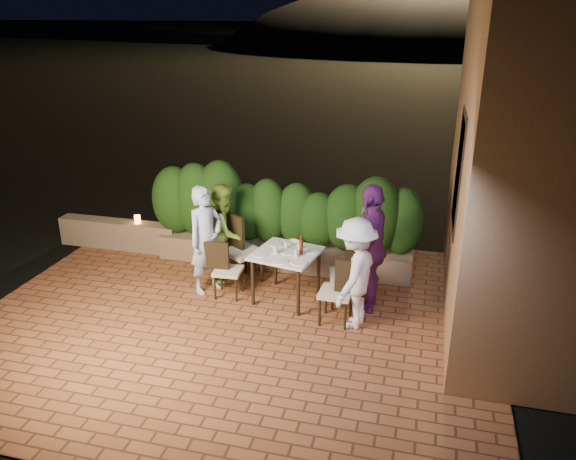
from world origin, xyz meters
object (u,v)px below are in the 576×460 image
(dining_table, at_px, (286,276))
(chair_left_front, at_px, (228,270))
(diner_white, at_px, (355,273))
(parapet_lamp, at_px, (137,219))
(diner_purple, at_px, (371,248))
(bowl, at_px, (293,242))
(chair_right_front, at_px, (336,291))
(chair_left_back, at_px, (243,250))
(beer_bottle, at_px, (301,244))
(diner_green, at_px, (225,232))
(diner_blue, at_px, (206,240))
(chair_right_back, at_px, (346,274))

(dining_table, distance_m, chair_left_front, 0.86)
(dining_table, height_order, diner_white, diner_white)
(dining_table, bearing_deg, parapet_lamp, 159.38)
(dining_table, relative_size, diner_purple, 0.47)
(diner_purple, height_order, parapet_lamp, diner_purple)
(bowl, bearing_deg, chair_right_front, -44.41)
(chair_left_back, xyz_separation_m, diner_white, (1.84, -0.85, 0.23))
(diner_purple, bearing_deg, chair_left_front, -83.23)
(beer_bottle, distance_m, chair_left_back, 1.15)
(parapet_lamp, bearing_deg, diner_green, -18.85)
(bowl, distance_m, parapet_lamp, 3.09)
(parapet_lamp, bearing_deg, chair_right_front, -22.51)
(chair_right_front, relative_size, diner_green, 0.60)
(dining_table, relative_size, chair_right_front, 0.94)
(chair_left_front, xyz_separation_m, chair_right_front, (1.66, -0.34, 0.04))
(beer_bottle, distance_m, bowl, 0.41)
(chair_right_front, bearing_deg, parapet_lamp, -19.81)
(diner_green, bearing_deg, diner_purple, -107.67)
(chair_left_back, relative_size, diner_blue, 0.65)
(bowl, distance_m, chair_left_back, 0.84)
(diner_purple, xyz_separation_m, parapet_lamp, (-4.15, 1.05, -0.35))
(chair_left_front, bearing_deg, diner_green, 109.66)
(chair_left_front, distance_m, parapet_lamp, 2.44)
(chair_left_back, xyz_separation_m, diner_blue, (-0.42, -0.40, 0.29))
(chair_left_back, relative_size, parapet_lamp, 7.56)
(chair_right_back, bearing_deg, diner_green, -23.03)
(chair_left_front, relative_size, chair_right_back, 0.88)
(diner_blue, bearing_deg, chair_right_back, -59.17)
(dining_table, xyz_separation_m, chair_right_back, (0.85, 0.08, 0.10))
(chair_left_front, bearing_deg, dining_table, 3.12)
(chair_left_front, distance_m, chair_right_front, 1.69)
(parapet_lamp, bearing_deg, diner_blue, -32.76)
(chair_left_front, bearing_deg, diner_blue, 161.64)
(bowl, height_order, chair_left_front, chair_left_front)
(beer_bottle, height_order, chair_left_back, chair_left_back)
(chair_left_front, bearing_deg, parapet_lamp, 146.04)
(bowl, relative_size, diner_green, 0.11)
(dining_table, xyz_separation_m, diner_green, (-1.11, 0.48, 0.39))
(diner_green, distance_m, diner_white, 2.36)
(chair_left_back, height_order, chair_right_back, chair_left_back)
(beer_bottle, xyz_separation_m, diner_white, (0.83, -0.45, -0.14))
(chair_left_front, relative_size, diner_white, 0.56)
(dining_table, distance_m, chair_left_back, 0.89)
(chair_right_front, height_order, diner_green, diner_green)
(dining_table, relative_size, diner_green, 0.56)
(beer_bottle, relative_size, chair_left_front, 0.35)
(diner_blue, distance_m, parapet_lamp, 2.10)
(chair_left_front, xyz_separation_m, diner_white, (1.90, -0.35, 0.34))
(dining_table, height_order, bowl, bowl)
(chair_right_front, relative_size, parapet_lamp, 6.59)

